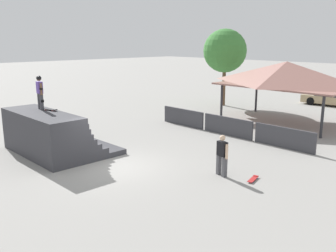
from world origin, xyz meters
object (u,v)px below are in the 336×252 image
skateboard_on_ground (253,179)px  parked_car_tan (330,98)px  skateboard_on_deck (51,109)px  skater_on_deck (40,90)px  bystander_walking (222,153)px  tree_beside_pavilion (225,51)px

skateboard_on_ground → parked_car_tan: parked_car_tan is taller
skateboard_on_deck → parked_car_tan: size_ratio=0.18×
skater_on_deck → parked_car_tan: size_ratio=0.36×
skater_on_deck → parked_car_tan: 23.60m
bystander_walking → tree_beside_pavilion: 17.13m
skater_on_deck → tree_beside_pavilion: size_ratio=0.26×
skater_on_deck → parked_car_tan: (4.13, 23.11, -2.36)m
skateboard_on_ground → tree_beside_pavilion: size_ratio=0.13×
bystander_walking → skateboard_on_ground: (1.17, 0.49, -0.87)m
bystander_walking → parked_car_tan: bearing=-64.9°
skateboard_on_deck → parked_car_tan: bearing=67.6°
bystander_walking → parked_car_tan: (-4.19, 19.62, -0.33)m
skateboard_on_ground → bystander_walking: bearing=97.7°
skateboard_on_deck → tree_beside_pavilion: tree_beside_pavilion is taller
skateboard_on_deck → parked_car_tan: skateboard_on_deck is taller
bystander_walking → parked_car_tan: 20.06m
skater_on_deck → bystander_walking: (8.32, 3.49, -2.04)m
tree_beside_pavilion → parked_car_tan: bearing=46.2°
skater_on_deck → skateboard_on_deck: size_ratio=1.99×
tree_beside_pavilion → bystander_walking: bearing=-52.0°
skater_on_deck → tree_beside_pavilion: tree_beside_pavilion is taller
skateboard_on_ground → tree_beside_pavilion: bearing=27.0°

